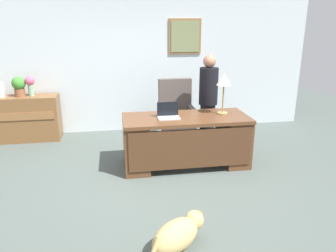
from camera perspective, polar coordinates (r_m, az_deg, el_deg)
ground_plane at (r=4.52m, az=-2.47°, el=-10.40°), size 12.00×12.00×0.00m
back_wall at (r=6.63m, az=-5.38°, el=10.85°), size 7.00×0.16×2.70m
desk at (r=4.99m, az=3.17°, el=-2.35°), size 1.88×0.80×0.77m
credenza at (r=6.67m, az=-24.01°, el=1.24°), size 1.33×0.50×0.84m
armchair at (r=5.95m, az=1.47°, el=1.83°), size 0.60×0.59×1.16m
person_standing at (r=5.71m, az=6.99°, el=4.35°), size 0.32×0.32×1.61m
dog_lying at (r=3.36m, az=1.76°, el=-18.27°), size 0.64×0.59×0.30m
laptop at (r=4.84m, az=0.05°, el=2.12°), size 0.32×0.22×0.22m
desk_lamp at (r=5.02m, az=9.72°, el=7.58°), size 0.22×0.22×0.63m
vase_with_flowers at (r=6.49m, az=-22.88°, el=6.84°), size 0.17×0.17×0.37m
vase_empty at (r=6.65m, az=-27.26°, el=5.62°), size 0.16×0.16×0.26m
potted_plant at (r=6.54m, az=-24.54°, el=6.43°), size 0.24×0.24×0.36m
dog_toy_ball at (r=3.83m, az=5.29°, el=-15.21°), size 0.10×0.10×0.10m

